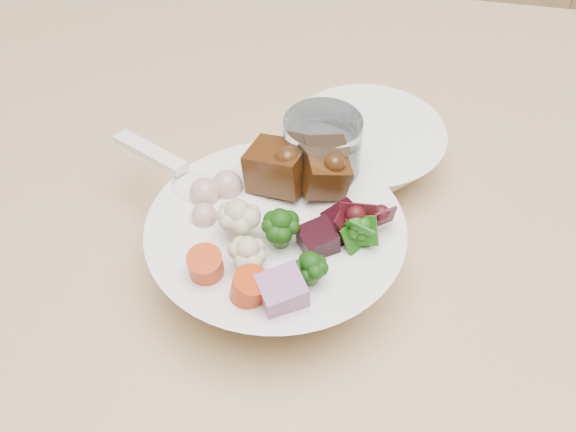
% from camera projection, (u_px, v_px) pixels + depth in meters
% --- Properties ---
extents(dining_table, '(1.79, 1.18, 0.78)m').
position_uv_depth(dining_table, '(480.00, 332.00, 0.77)').
color(dining_table, tan).
rests_on(dining_table, ground).
extents(chair_far, '(0.50, 0.50, 0.94)m').
position_uv_depth(chair_far, '(424.00, 36.00, 1.42)').
color(chair_far, tan).
rests_on(chair_far, ground).
extents(food_bowl, '(0.22, 0.22, 0.12)m').
position_uv_depth(food_bowl, '(278.00, 249.00, 0.69)').
color(food_bowl, white).
rests_on(food_bowl, dining_table).
extents(soup_spoon, '(0.13, 0.08, 0.03)m').
position_uv_depth(soup_spoon, '(184.00, 180.00, 0.71)').
color(soup_spoon, white).
rests_on(soup_spoon, food_bowl).
extents(water_glass, '(0.07, 0.07, 0.12)m').
position_uv_depth(water_glass, '(321.00, 176.00, 0.73)').
color(water_glass, silver).
rests_on(water_glass, dining_table).
extents(side_bowl, '(0.15, 0.15, 0.05)m').
position_uv_depth(side_bowl, '(366.00, 152.00, 0.80)').
color(side_bowl, white).
rests_on(side_bowl, dining_table).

